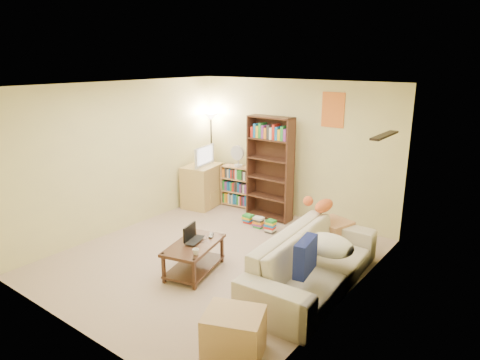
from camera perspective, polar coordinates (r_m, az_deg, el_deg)
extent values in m
plane|color=#BEA28E|center=(6.46, -3.38, -10.24)|extent=(4.50, 4.50, 0.00)
cube|color=beige|center=(7.81, 7.21, 4.01)|extent=(4.00, 0.04, 2.50)
cube|color=beige|center=(4.63, -22.01, -5.45)|extent=(4.00, 0.04, 2.50)
cube|color=beige|center=(7.44, -15.40, 2.95)|extent=(0.04, 4.50, 2.50)
cube|color=beige|center=(5.01, 14.16, -3.17)|extent=(0.04, 4.50, 2.50)
cube|color=white|center=(5.81, -3.79, 12.48)|extent=(4.00, 4.50, 0.04)
cube|color=red|center=(7.36, 12.30, 9.12)|extent=(0.40, 0.02, 0.58)
cube|color=black|center=(6.08, 18.72, 5.65)|extent=(0.12, 0.80, 0.03)
imported|color=beige|center=(5.63, 9.75, -10.69)|extent=(2.50, 1.23, 0.70)
cube|color=navy|center=(5.02, 8.71, -10.02)|extent=(0.21, 0.47, 0.41)
ellipsoid|color=silver|center=(5.51, 11.76, -8.53)|extent=(0.64, 0.46, 0.27)
ellipsoid|color=#DC612E|center=(6.33, 11.13, -3.39)|extent=(0.45, 0.22, 0.18)
sphere|color=#DC612E|center=(6.42, 9.07, -2.79)|extent=(0.15, 0.15, 0.15)
cube|color=#3F2418|center=(5.91, -6.18, -8.62)|extent=(0.75, 1.06, 0.04)
cube|color=#3F2418|center=(6.04, -6.08, -11.36)|extent=(0.71, 1.00, 0.03)
cube|color=#3F2418|center=(5.77, -10.15, -11.50)|extent=(0.04, 0.04, 0.42)
cube|color=#3F2418|center=(5.56, -6.14, -12.43)|extent=(0.04, 0.04, 0.42)
cube|color=#3F2418|center=(6.42, -6.11, -8.40)|extent=(0.04, 0.04, 0.42)
cube|color=#3F2418|center=(6.23, -2.42, -9.10)|extent=(0.04, 0.04, 0.42)
imported|color=black|center=(5.93, -5.53, -8.12)|extent=(0.50, 0.45, 0.03)
cube|color=white|center=(5.94, -6.74, -6.90)|extent=(0.09, 0.31, 0.21)
imported|color=white|center=(5.57, -5.91, -9.50)|extent=(0.10, 0.10, 0.08)
cube|color=black|center=(6.10, -3.87, -7.39)|extent=(0.13, 0.17, 0.02)
cube|color=tan|center=(8.51, -5.05, -0.75)|extent=(0.68, 0.86, 0.83)
imported|color=black|center=(8.35, -5.15, 3.25)|extent=(0.70, 0.32, 0.39)
cube|color=#46251A|center=(7.70, 4.01, 1.53)|extent=(0.85, 0.30, 1.87)
cube|color=tan|center=(8.47, -0.37, -0.81)|extent=(0.66, 0.33, 0.81)
cylinder|color=silver|center=(8.32, -0.20, 1.93)|extent=(0.16, 0.16, 0.04)
cylinder|color=silver|center=(8.29, -0.20, 2.60)|extent=(0.02, 0.02, 0.16)
cylinder|color=silver|center=(8.24, -0.33, 3.64)|extent=(0.29, 0.06, 0.29)
cylinder|color=black|center=(8.99, -3.71, -2.48)|extent=(0.27, 0.27, 0.03)
cylinder|color=black|center=(8.76, -3.80, 2.70)|extent=(0.03, 0.03, 1.69)
cone|color=beige|center=(8.60, -3.91, 8.45)|extent=(0.30, 0.30, 0.13)
cube|color=tan|center=(6.62, 12.25, -7.46)|extent=(0.57, 0.57, 0.52)
cube|color=tan|center=(4.46, -0.82, -19.87)|extent=(0.70, 0.65, 0.47)
cube|color=red|center=(7.68, 1.04, -5.22)|extent=(0.18, 0.14, 0.16)
cube|color=#1966B2|center=(7.48, 2.50, -5.69)|extent=(0.18, 0.14, 0.19)
cube|color=gold|center=(7.28, 4.04, -6.18)|extent=(0.18, 0.14, 0.22)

